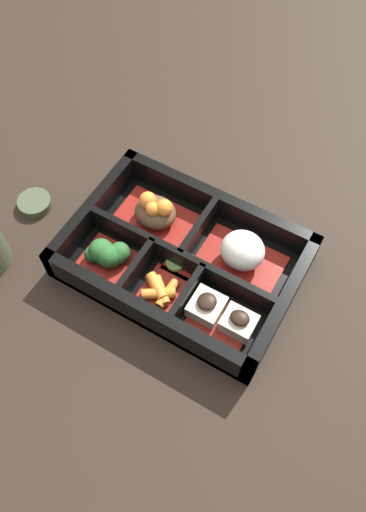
{
  "coord_description": "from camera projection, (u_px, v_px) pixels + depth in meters",
  "views": [
    {
      "loc": [
        0.16,
        -0.27,
        0.55
      ],
      "look_at": [
        0.0,
        0.0,
        0.03
      ],
      "focal_mm": 35.0,
      "sensor_mm": 36.0,
      "label": 1
    }
  ],
  "objects": [
    {
      "name": "bowl_stew",
      "position": [
        156.0,
        213.0,
        0.64
      ],
      "size": [
        0.1,
        0.07,
        0.05
      ],
      "color": "maroon",
      "rests_on": "bento_base"
    },
    {
      "name": "bento_rim",
      "position": [
        182.0,
        258.0,
        0.61
      ],
      "size": [
        0.28,
        0.19,
        0.05
      ],
      "color": "black",
      "rests_on": "ground_plane"
    },
    {
      "name": "bento_base",
      "position": [
        183.0,
        264.0,
        0.63
      ],
      "size": [
        0.28,
        0.19,
        0.01
      ],
      "color": "black",
      "rests_on": "ground_plane"
    },
    {
      "name": "bowl_rice",
      "position": [
        242.0,
        253.0,
        0.6
      ],
      "size": [
        0.1,
        0.07,
        0.05
      ],
      "color": "maroon",
      "rests_on": "bento_base"
    },
    {
      "name": "bowl_greens",
      "position": [
        109.0,
        255.0,
        0.61
      ],
      "size": [
        0.07,
        0.05,
        0.04
      ],
      "color": "maroon",
      "rests_on": "bento_base"
    },
    {
      "name": "bowl_pickles",
      "position": [
        180.0,
        265.0,
        0.61
      ],
      "size": [
        0.04,
        0.03,
        0.01
      ],
      "color": "maroon",
      "rests_on": "bento_base"
    },
    {
      "name": "bowl_carrots",
      "position": [
        161.0,
        289.0,
        0.59
      ],
      "size": [
        0.05,
        0.05,
        0.02
      ],
      "color": "maroon",
      "rests_on": "bento_base"
    },
    {
      "name": "bowl_tofu",
      "position": [
        222.0,
        315.0,
        0.57
      ],
      "size": [
        0.08,
        0.05,
        0.03
      ],
      "color": "maroon",
      "rests_on": "bento_base"
    },
    {
      "name": "sauce_dish",
      "position": [
        35.0,
        203.0,
        0.67
      ],
      "size": [
        0.04,
        0.04,
        0.01
      ],
      "color": "#424C38",
      "rests_on": "ground_plane"
    },
    {
      "name": "ground_plane",
      "position": [
        183.0,
        266.0,
        0.63
      ],
      "size": [
        3.0,
        3.0,
        0.0
      ],
      "primitive_type": "plane",
      "color": "black"
    }
  ]
}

